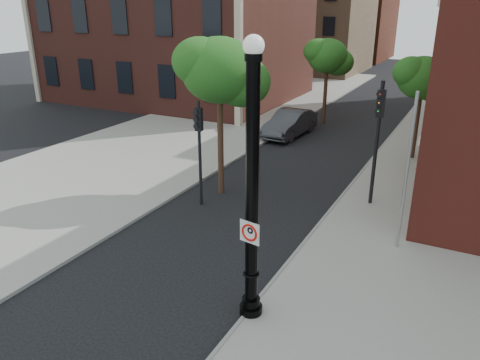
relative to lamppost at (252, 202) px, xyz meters
The scene contains 15 objects.
ground 3.84m from the lamppost, behind, with size 120.00×120.00×0.00m, color black.
sidewalk_right 10.97m from the lamppost, 68.39° to the left, with size 8.00×60.00×0.12m, color gray.
sidewalk_left 21.20m from the lamppost, 122.06° to the left, with size 10.00×50.00×0.12m, color gray.
curb_edge 10.26m from the lamppost, 90.47° to the left, with size 0.10×60.00×0.14m, color gray.
bg_building_tan_a 46.08m from the lamppost, 107.89° to the left, with size 12.00×12.00×12.00m, color #936F50.
bg_building_red 59.50m from the lamppost, 103.74° to the left, with size 12.00×12.00×10.00m, color maroon.
lamppost is the anchor object (origin of this frame).
no_parking_sign 0.73m from the lamppost, 79.88° to the right, with size 0.55×0.13×0.55m.
parked_car 17.48m from the lamppost, 108.58° to the left, with size 1.61×4.62×1.52m, color #2F2F35.
traffic_signal_left 7.25m from the lamppost, 131.99° to the left, with size 0.29×0.35×4.11m.
traffic_signal_right 8.42m from the lamppost, 82.52° to the left, with size 0.36×0.42×4.88m.
utility_pole 5.93m from the lamppost, 63.08° to the left, with size 0.10×0.10×5.12m, color #999999.
street_tree_a 8.54m from the lamppost, 124.40° to the left, with size 3.50×3.17×6.31m.
street_tree_b 20.87m from the lamppost, 102.87° to the left, with size 2.99×2.70×5.38m.
street_tree_c 15.24m from the lamppost, 83.62° to the left, with size 2.84×2.57×5.12m.
Camera 1 is at (6.46, -8.69, 7.53)m, focal length 35.00 mm.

